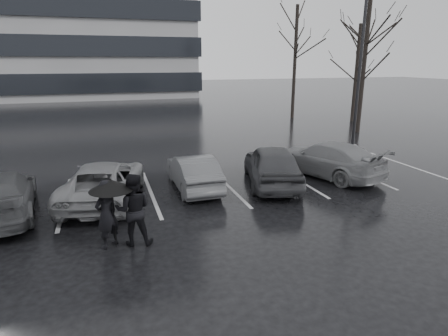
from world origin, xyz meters
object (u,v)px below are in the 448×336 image
object	(u,v)px
car_main	(272,164)
car_east	(327,159)
pedestrian_left	(107,214)
tree_ne	(356,74)
tree_north	(295,63)
car_west_a	(193,172)
tree_east	(364,68)
car_west_b	(104,181)
pedestrian_right	(133,210)
lamp_post	(359,73)

from	to	relation	value
car_main	car_east	size ratio (longest dim) A/B	0.93
pedestrian_left	tree_ne	distance (m)	23.83
tree_north	car_west_a	bearing A→B (deg)	-128.75
car_west_a	pedestrian_left	size ratio (longest dim) A/B	2.15
car_west_a	tree_east	distance (m)	15.12
car_west_a	tree_east	size ratio (longest dim) A/B	0.47
car_west_b	pedestrian_right	world-z (taller)	pedestrian_right
car_main	tree_ne	distance (m)	17.34
car_main	car_west_a	xyz separation A→B (m)	(-2.89, 0.39, -0.13)
car_main	pedestrian_left	world-z (taller)	pedestrian_left
car_west_a	car_west_b	world-z (taller)	car_west_b
car_west_a	car_west_b	size ratio (longest dim) A/B	0.79
car_east	tree_ne	world-z (taller)	tree_ne
car_main	car_west_b	world-z (taller)	car_main
tree_east	tree_ne	distance (m)	4.74
car_main	tree_north	size ratio (longest dim) A/B	0.52
car_west_b	lamp_post	xyz separation A→B (m)	(12.48, 3.94, 3.22)
car_west_b	pedestrian_left	xyz separation A→B (m)	(0.03, -3.38, 0.22)
car_east	tree_east	size ratio (longest dim) A/B	0.59
car_main	tree_ne	world-z (taller)	tree_ne
car_west_b	pedestrian_right	size ratio (longest dim) A/B	2.57
car_east	car_main	bearing A→B (deg)	-11.79
pedestrian_right	car_main	bearing A→B (deg)	-137.95
tree_north	lamp_post	bearing A→B (deg)	-101.62
pedestrian_left	tree_east	world-z (taller)	tree_east
tree_east	tree_ne	world-z (taller)	tree_east
car_main	car_east	xyz separation A→B (m)	(2.54, 0.32, -0.07)
tree_east	tree_north	distance (m)	7.08
tree_north	pedestrian_left	bearing A→B (deg)	-128.92
tree_north	car_west_b	bearing A→B (deg)	-134.82
tree_ne	tree_north	world-z (taller)	tree_north
tree_east	car_main	bearing A→B (deg)	-140.95
car_west_b	pedestrian_right	xyz separation A→B (m)	(0.66, -3.41, 0.26)
car_main	tree_east	distance (m)	13.00
car_west_b	pedestrian_left	size ratio (longest dim) A/B	2.70
car_west_a	tree_ne	bearing A→B (deg)	-142.71
tree_ne	pedestrian_right	bearing A→B (deg)	-139.08
car_main	tree_east	size ratio (longest dim) A/B	0.55
lamp_post	tree_ne	xyz separation A→B (m)	(5.73, 7.87, -0.37)
car_main	car_west_b	xyz separation A→B (m)	(-5.94, 0.13, -0.09)
pedestrian_right	tree_north	xyz separation A→B (m)	(14.05, 18.22, 3.33)
pedestrian_right	tree_ne	xyz separation A→B (m)	(17.55, 15.22, 2.58)
car_west_a	tree_ne	world-z (taller)	tree_ne
pedestrian_left	tree_ne	xyz separation A→B (m)	(18.18, 15.18, 2.63)
car_main	lamp_post	size ratio (longest dim) A/B	0.52
tree_ne	car_east	bearing A→B (deg)	-129.98
pedestrian_left	car_main	bearing A→B (deg)	168.67
car_west_a	car_east	distance (m)	5.43
tree_ne	tree_east	bearing A→B (deg)	-122.01
car_main	pedestrian_right	bearing A→B (deg)	47.69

